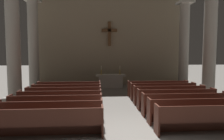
{
  "coord_description": "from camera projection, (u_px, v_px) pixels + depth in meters",
  "views": [
    {
      "loc": [
        -1.01,
        -6.16,
        2.54
      ],
      "look_at": [
        0.0,
        7.55,
        1.45
      ],
      "focal_mm": 32.67,
      "sensor_mm": 36.0,
      "label": 1
    }
  ],
  "objects": [
    {
      "name": "pew_right_row_7",
      "position": [
        158.0,
        88.0,
        12.29
      ],
      "size": [
        3.61,
        0.5,
        0.95
      ],
      "color": "#4C2319",
      "rests_on": "ground"
    },
    {
      "name": "candlestick_left",
      "position": [
        101.0,
        72.0,
        15.18
      ],
      "size": [
        0.16,
        0.16,
        0.64
      ],
      "color": "#B79338",
      "rests_on": "altar"
    },
    {
      "name": "pew_left_row_6",
      "position": [
        67.0,
        92.0,
        10.94
      ],
      "size": [
        3.61,
        0.5,
        0.95
      ],
      "color": "#4C2319",
      "rests_on": "ground"
    },
    {
      "name": "pew_right_row_6",
      "position": [
        163.0,
        91.0,
        11.32
      ],
      "size": [
        3.61,
        0.5,
        0.95
      ],
      "color": "#4C2319",
      "rests_on": "ground"
    },
    {
      "name": "pew_left_row_7",
      "position": [
        69.0,
        89.0,
        11.9
      ],
      "size": [
        3.61,
        0.5,
        0.95
      ],
      "color": "#4C2319",
      "rests_on": "ground"
    },
    {
      "name": "pew_left_row_3",
      "position": [
        56.0,
        106.0,
        8.05
      ],
      "size": [
        3.61,
        0.5,
        0.95
      ],
      "color": "#4C2319",
      "rests_on": "ground"
    },
    {
      "name": "column_left_third",
      "position": [
        33.0,
        46.0,
        14.52
      ],
      "size": [
        1.09,
        1.09,
        6.42
      ],
      "color": "#ADA89E",
      "rests_on": "ground"
    },
    {
      "name": "pew_right_row_3",
      "position": [
        185.0,
        104.0,
        8.44
      ],
      "size": [
        3.61,
        0.5,
        0.95
      ],
      "color": "#4C2319",
      "rests_on": "ground"
    },
    {
      "name": "pew_left_row_5",
      "position": [
        64.0,
        96.0,
        9.97
      ],
      "size": [
        3.61,
        0.5,
        0.95
      ],
      "color": "#4C2319",
      "rests_on": "ground"
    },
    {
      "name": "candlestick_right",
      "position": [
        120.0,
        72.0,
        15.28
      ],
      "size": [
        0.16,
        0.16,
        0.64
      ],
      "color": "#B79338",
      "rests_on": "altar"
    },
    {
      "name": "ground_plane",
      "position": [
        130.0,
        135.0,
        6.39
      ],
      "size": [
        80.0,
        80.0,
        0.0
      ],
      "primitive_type": "plane",
      "color": "gray"
    },
    {
      "name": "pew_right_row_2",
      "position": [
        197.0,
        110.0,
        7.47
      ],
      "size": [
        3.61,
        0.5,
        0.95
      ],
      "color": "#4C2319",
      "rests_on": "ground"
    },
    {
      "name": "column_left_second",
      "position": [
        13.0,
        43.0,
        11.01
      ],
      "size": [
        1.09,
        1.09,
        6.42
      ],
      "color": "#ADA89E",
      "rests_on": "ground"
    },
    {
      "name": "column_right_second",
      "position": [
        210.0,
        44.0,
        11.82
      ],
      "size": [
        1.09,
        1.09,
        6.42
      ],
      "color": "#ADA89E",
      "rests_on": "ground"
    },
    {
      "name": "column_right_third",
      "position": [
        184.0,
        46.0,
        15.34
      ],
      "size": [
        1.09,
        1.09,
        6.42
      ],
      "color": "#ADA89E",
      "rests_on": "ground"
    },
    {
      "name": "pew_left_row_4",
      "position": [
        61.0,
        101.0,
        9.01
      ],
      "size": [
        3.61,
        0.5,
        0.95
      ],
      "color": "#4C2319",
      "rests_on": "ground"
    },
    {
      "name": "pew_left_row_2",
      "position": [
        51.0,
        113.0,
        7.09
      ],
      "size": [
        3.61,
        0.5,
        0.95
      ],
      "color": "#4C2319",
      "rests_on": "ground"
    },
    {
      "name": "pew_right_row_4",
      "position": [
        176.0,
        99.0,
        9.4
      ],
      "size": [
        3.61,
        0.5,
        0.95
      ],
      "color": "#4C2319",
      "rests_on": "ground"
    },
    {
      "name": "pew_right_row_1",
      "position": [
        211.0,
        119.0,
        6.51
      ],
      "size": [
        3.61,
        0.5,
        0.95
      ],
      "color": "#4C2319",
      "rests_on": "ground"
    },
    {
      "name": "apse_with_cross",
      "position": [
        109.0,
        39.0,
        16.63
      ],
      "size": [
        12.22,
        0.48,
        7.53
      ],
      "color": "gray",
      "rests_on": "ground"
    },
    {
      "name": "pew_right_row_5",
      "position": [
        169.0,
        95.0,
        10.36
      ],
      "size": [
        3.61,
        0.5,
        0.95
      ],
      "color": "#4C2319",
      "rests_on": "ground"
    },
    {
      "name": "altar",
      "position": [
        111.0,
        81.0,
        15.28
      ],
      "size": [
        2.2,
        0.9,
        1.01
      ],
      "color": "#A8A399",
      "rests_on": "ground"
    },
    {
      "name": "pew_left_row_1",
      "position": [
        43.0,
        123.0,
        6.12
      ],
      "size": [
        3.61,
        0.5,
        0.95
      ],
      "color": "#4C2319",
      "rests_on": "ground"
    }
  ]
}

